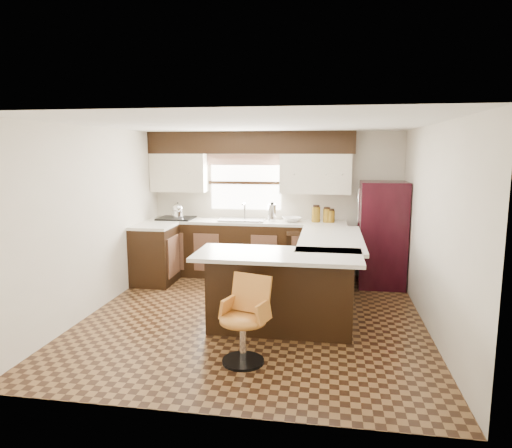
% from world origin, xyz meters
% --- Properties ---
extents(floor, '(4.40, 4.40, 0.00)m').
position_xyz_m(floor, '(0.00, 0.00, 0.00)').
color(floor, '#49301A').
rests_on(floor, ground).
extents(ceiling, '(4.40, 4.40, 0.00)m').
position_xyz_m(ceiling, '(0.00, 0.00, 2.40)').
color(ceiling, silver).
rests_on(ceiling, wall_back).
extents(wall_back, '(4.40, 0.00, 4.40)m').
position_xyz_m(wall_back, '(0.00, 2.20, 1.20)').
color(wall_back, beige).
rests_on(wall_back, floor).
extents(wall_front, '(4.40, 0.00, 4.40)m').
position_xyz_m(wall_front, '(0.00, -2.20, 1.20)').
color(wall_front, beige).
rests_on(wall_front, floor).
extents(wall_left, '(0.00, 4.40, 4.40)m').
position_xyz_m(wall_left, '(-2.10, 0.00, 1.20)').
color(wall_left, beige).
rests_on(wall_left, floor).
extents(wall_right, '(0.00, 4.40, 4.40)m').
position_xyz_m(wall_right, '(2.10, 0.00, 1.20)').
color(wall_right, beige).
rests_on(wall_right, floor).
extents(base_cab_back, '(3.30, 0.60, 0.90)m').
position_xyz_m(base_cab_back, '(-0.45, 1.90, 0.45)').
color(base_cab_back, black).
rests_on(base_cab_back, floor).
extents(base_cab_left, '(0.60, 0.70, 0.90)m').
position_xyz_m(base_cab_left, '(-1.80, 1.25, 0.45)').
color(base_cab_left, black).
rests_on(base_cab_left, floor).
extents(counter_back, '(3.30, 0.60, 0.04)m').
position_xyz_m(counter_back, '(-0.45, 1.90, 0.92)').
color(counter_back, silver).
rests_on(counter_back, base_cab_back).
extents(counter_left, '(0.60, 0.70, 0.04)m').
position_xyz_m(counter_left, '(-1.80, 1.25, 0.92)').
color(counter_left, silver).
rests_on(counter_left, base_cab_left).
extents(soffit, '(3.40, 0.35, 0.36)m').
position_xyz_m(soffit, '(-0.40, 2.03, 2.22)').
color(soffit, black).
rests_on(soffit, wall_back).
extents(upper_cab_left, '(0.94, 0.35, 0.64)m').
position_xyz_m(upper_cab_left, '(-1.62, 2.03, 1.72)').
color(upper_cab_left, beige).
rests_on(upper_cab_left, wall_back).
extents(upper_cab_right, '(1.14, 0.35, 0.64)m').
position_xyz_m(upper_cab_right, '(0.68, 2.03, 1.72)').
color(upper_cab_right, beige).
rests_on(upper_cab_right, wall_back).
extents(window_pane, '(1.20, 0.02, 0.90)m').
position_xyz_m(window_pane, '(-0.50, 2.18, 1.55)').
color(window_pane, white).
rests_on(window_pane, wall_back).
extents(valance, '(1.30, 0.06, 0.18)m').
position_xyz_m(valance, '(-0.50, 2.14, 1.94)').
color(valance, '#D19B93').
rests_on(valance, wall_back).
extents(sink, '(0.75, 0.45, 0.03)m').
position_xyz_m(sink, '(-0.50, 1.88, 0.96)').
color(sink, '#B2B2B7').
rests_on(sink, counter_back).
extents(dishwasher, '(0.58, 0.03, 0.78)m').
position_xyz_m(dishwasher, '(0.55, 1.61, 0.43)').
color(dishwasher, black).
rests_on(dishwasher, floor).
extents(cooktop, '(0.58, 0.50, 0.02)m').
position_xyz_m(cooktop, '(-1.65, 1.88, 0.96)').
color(cooktop, black).
rests_on(cooktop, counter_back).
extents(peninsula_long, '(0.60, 1.95, 0.90)m').
position_xyz_m(peninsula_long, '(0.90, 0.62, 0.45)').
color(peninsula_long, black).
rests_on(peninsula_long, floor).
extents(peninsula_return, '(1.65, 0.60, 0.90)m').
position_xyz_m(peninsula_return, '(0.38, -0.35, 0.45)').
color(peninsula_return, black).
rests_on(peninsula_return, floor).
extents(counter_pen_long, '(0.84, 1.95, 0.04)m').
position_xyz_m(counter_pen_long, '(0.95, 0.62, 0.92)').
color(counter_pen_long, silver).
rests_on(counter_pen_long, peninsula_long).
extents(counter_pen_return, '(1.89, 0.84, 0.04)m').
position_xyz_m(counter_pen_return, '(0.35, -0.44, 0.92)').
color(counter_pen_return, silver).
rests_on(counter_pen_return, peninsula_return).
extents(refrigerator, '(0.70, 0.67, 1.63)m').
position_xyz_m(refrigerator, '(1.73, 1.69, 0.81)').
color(refrigerator, black).
rests_on(refrigerator, floor).
extents(bar_chair, '(0.58, 0.58, 0.86)m').
position_xyz_m(bar_chair, '(0.10, -1.26, 0.43)').
color(bar_chair, '#C77B2E').
rests_on(bar_chair, floor).
extents(kettle, '(0.19, 0.19, 0.26)m').
position_xyz_m(kettle, '(-1.61, 1.88, 1.10)').
color(kettle, silver).
rests_on(kettle, cooktop).
extents(percolator, '(0.13, 0.13, 0.28)m').
position_xyz_m(percolator, '(-0.01, 1.90, 1.08)').
color(percolator, silver).
rests_on(percolator, counter_back).
extents(mixing_bowl, '(0.38, 0.38, 0.08)m').
position_xyz_m(mixing_bowl, '(0.31, 1.90, 0.98)').
color(mixing_bowl, white).
rests_on(mixing_bowl, counter_back).
extents(canister_large, '(0.14, 0.14, 0.25)m').
position_xyz_m(canister_large, '(0.70, 1.92, 1.07)').
color(canister_large, brown).
rests_on(canister_large, counter_back).
extents(canister_med, '(0.12, 0.12, 0.22)m').
position_xyz_m(canister_med, '(0.88, 1.92, 1.05)').
color(canister_med, brown).
rests_on(canister_med, counter_back).
extents(canister_small, '(0.13, 0.13, 0.19)m').
position_xyz_m(canister_small, '(0.94, 1.92, 1.04)').
color(canister_small, brown).
rests_on(canister_small, counter_back).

